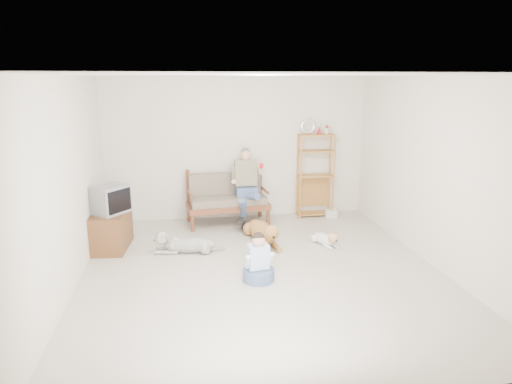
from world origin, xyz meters
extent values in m
plane|color=beige|center=(0.00, 0.00, 0.00)|extent=(5.50, 5.50, 0.00)
plane|color=white|center=(0.00, 0.00, 2.70)|extent=(5.50, 5.50, 0.00)
plane|color=beige|center=(0.00, 2.75, 1.35)|extent=(5.00, 0.00, 5.00)
plane|color=beige|center=(0.00, -2.75, 1.35)|extent=(5.00, 0.00, 5.00)
plane|color=beige|center=(-2.50, 0.00, 1.35)|extent=(0.00, 5.50, 5.50)
plane|color=beige|center=(2.50, 0.00, 1.35)|extent=(0.00, 5.50, 5.50)
cube|color=brown|center=(-0.25, 2.29, 0.35)|extent=(1.55, 0.82, 0.10)
cube|color=#766B5A|center=(-0.25, 2.29, 0.47)|extent=(1.42, 0.71, 0.13)
cube|color=#766B5A|center=(-0.25, 2.53, 0.70)|extent=(1.39, 0.23, 0.45)
cylinder|color=brown|center=(-0.25, 2.59, 0.90)|extent=(1.40, 0.17, 0.05)
cylinder|color=brown|center=(-0.95, 1.99, 0.15)|extent=(0.07, 0.07, 0.30)
cylinder|color=brown|center=(-0.95, 2.59, 0.47)|extent=(0.07, 0.07, 0.95)
cylinder|color=brown|center=(0.45, 1.99, 0.15)|extent=(0.07, 0.07, 0.30)
cylinder|color=brown|center=(0.45, 2.59, 0.47)|extent=(0.07, 0.07, 0.95)
cube|color=#4B5D89|center=(0.10, 2.28, 0.61)|extent=(0.39, 0.37, 0.19)
cube|color=gray|center=(0.10, 2.38, 0.95)|extent=(0.41, 0.28, 0.51)
sphere|color=tan|center=(0.10, 2.35, 1.29)|extent=(0.20, 0.20, 0.20)
sphere|color=#5A554F|center=(0.10, 2.37, 1.33)|extent=(0.18, 0.18, 0.18)
cylinder|color=red|center=(0.36, 2.16, 1.11)|extent=(0.07, 0.07, 0.09)
cube|color=#B17937|center=(1.51, 2.55, 1.61)|extent=(0.68, 0.28, 0.03)
torus|color=silver|center=(1.33, 2.55, 1.77)|extent=(0.28, 0.05, 0.28)
cone|color=red|center=(1.55, 2.55, 1.70)|extent=(0.09, 0.09, 0.14)
cylinder|color=#B17937|center=(1.18, 2.42, 0.81)|extent=(0.04, 0.04, 1.62)
cylinder|color=#B17937|center=(1.18, 2.68, 0.81)|extent=(0.04, 0.04, 1.62)
cylinder|color=#B17937|center=(1.84, 2.42, 0.81)|extent=(0.04, 0.04, 1.62)
cylinder|color=#B17937|center=(1.84, 2.68, 0.81)|extent=(0.04, 0.04, 1.62)
cube|color=white|center=(1.80, 2.37, 0.07)|extent=(0.24, 0.18, 0.15)
cube|color=brown|center=(-2.22, 1.32, 0.30)|extent=(0.59, 0.94, 0.60)
cube|color=brown|center=(-2.46, 1.10, 0.30)|extent=(0.06, 0.40, 0.50)
cube|color=brown|center=(-2.46, 1.54, 0.30)|extent=(0.06, 0.40, 0.50)
cube|color=gray|center=(-2.20, 1.29, 0.82)|extent=(0.67, 0.68, 0.44)
cube|color=black|center=(-2.04, 1.15, 0.82)|extent=(0.30, 0.36, 0.35)
cube|color=silver|center=(-1.25, 2.73, 0.30)|extent=(0.12, 0.02, 0.08)
ellipsoid|color=#A67E39|center=(0.21, 1.30, 0.15)|extent=(0.47, 1.02, 0.31)
sphere|color=#A67E39|center=(0.25, 1.01, 0.17)|extent=(0.31, 0.31, 0.31)
sphere|color=#A67E39|center=(0.28, 0.77, 0.31)|extent=(0.24, 0.24, 0.24)
ellipsoid|color=#A67E39|center=(0.30, 0.66, 0.28)|extent=(0.13, 0.19, 0.09)
cylinder|color=#A67E39|center=(0.15, 1.79, 0.06)|extent=(0.22, 0.37, 0.05)
ellipsoid|color=#A67E39|center=(0.19, 0.78, 0.31)|extent=(0.06, 0.08, 0.12)
ellipsoid|color=#A67E39|center=(0.36, 0.80, 0.31)|extent=(0.06, 0.08, 0.12)
ellipsoid|color=silver|center=(-0.99, 0.93, 0.12)|extent=(0.83, 0.36, 0.24)
sphere|color=silver|center=(-1.23, 0.95, 0.14)|extent=(0.24, 0.24, 0.24)
sphere|color=silver|center=(-1.43, 0.97, 0.24)|extent=(0.21, 0.21, 0.21)
ellipsoid|color=silver|center=(-1.52, 0.98, 0.22)|extent=(0.16, 0.11, 0.08)
cylinder|color=silver|center=(-0.59, 0.88, 0.05)|extent=(0.32, 0.12, 0.04)
ellipsoid|color=silver|center=(-1.40, 1.04, 0.24)|extent=(0.07, 0.05, 0.10)
ellipsoid|color=silver|center=(-1.42, 0.90, 0.24)|extent=(0.07, 0.05, 0.10)
ellipsoid|color=silver|center=(1.20, 0.95, 0.09)|extent=(0.35, 0.50, 0.18)
sphere|color=silver|center=(1.24, 0.82, 0.10)|extent=(0.18, 0.18, 0.18)
sphere|color=tan|center=(1.28, 0.71, 0.18)|extent=(0.16, 0.16, 0.16)
ellipsoid|color=tan|center=(1.31, 0.64, 0.16)|extent=(0.11, 0.13, 0.06)
cylinder|color=silver|center=(1.12, 1.16, 0.04)|extent=(0.14, 0.16, 0.03)
cone|color=tan|center=(1.22, 0.71, 0.23)|extent=(0.05, 0.05, 0.06)
cone|color=tan|center=(1.33, 0.75, 0.23)|extent=(0.05, 0.05, 0.06)
torus|color=red|center=(1.27, 0.73, 0.17)|extent=(0.15, 0.15, 0.02)
cylinder|color=#4B5D89|center=(-0.10, -0.25, 0.08)|extent=(0.43, 0.43, 0.16)
cube|color=silver|center=(-0.10, -0.23, 0.33)|extent=(0.30, 0.22, 0.33)
sphere|color=tan|center=(-0.10, -0.25, 0.57)|extent=(0.18, 0.18, 0.18)
sphere|color=black|center=(-0.10, -0.24, 0.60)|extent=(0.17, 0.17, 0.17)
camera|label=1|loc=(-1.05, -5.89, 2.65)|focal=32.00mm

